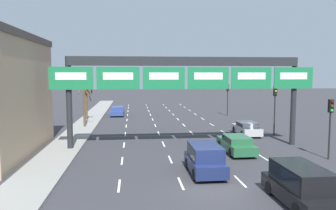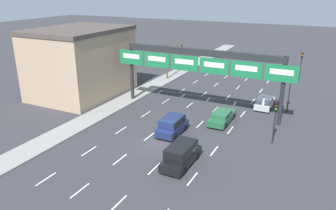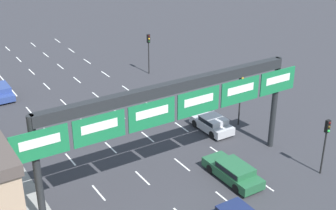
{
  "view_description": "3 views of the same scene",
  "coord_description": "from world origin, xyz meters",
  "px_view_note": "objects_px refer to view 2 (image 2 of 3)",
  "views": [
    {
      "loc": [
        -4.19,
        -16.0,
        5.9
      ],
      "look_at": [
        -1.57,
        8.12,
        3.58
      ],
      "focal_mm": 35.0,
      "sensor_mm": 36.0,
      "label": 1
    },
    {
      "loc": [
        12.86,
        -23.92,
        13.7
      ],
      "look_at": [
        -1.64,
        5.01,
        1.96
      ],
      "focal_mm": 35.0,
      "sensor_mm": 36.0,
      "label": 2
    },
    {
      "loc": [
        -14.72,
        -13.12,
        17.96
      ],
      "look_at": [
        1.38,
        12.48,
        4.26
      ],
      "focal_mm": 50.0,
      "sensor_mm": 36.0,
      "label": 3
    }
  ],
  "objects_px": {
    "car_blue": "(209,64)",
    "traffic_light_far_end": "(290,84)",
    "traffic_light_near_gantry": "(276,113)",
    "tree_bare_closest": "(167,59)",
    "tree_bare_second": "(179,55)",
    "suv_black": "(181,154)",
    "suv_navy": "(172,125)",
    "car_silver": "(265,102)",
    "traffic_light_mid_block": "(301,61)",
    "sign_gantry": "(200,61)",
    "car_green": "(222,116)"
  },
  "relations": [
    {
      "from": "sign_gantry",
      "to": "suv_black",
      "type": "xyz_separation_m",
      "value": [
        3.28,
        -12.05,
        -4.92
      ]
    },
    {
      "from": "suv_black",
      "to": "sign_gantry",
      "type": "bearing_deg",
      "value": 105.23
    },
    {
      "from": "sign_gantry",
      "to": "traffic_light_near_gantry",
      "type": "height_order",
      "value": "sign_gantry"
    },
    {
      "from": "sign_gantry",
      "to": "suv_black",
      "type": "distance_m",
      "value": 13.43
    },
    {
      "from": "traffic_light_far_end",
      "to": "tree_bare_second",
      "type": "xyz_separation_m",
      "value": [
        -19.32,
        11.97,
        -0.58
      ]
    },
    {
      "from": "car_green",
      "to": "traffic_light_mid_block",
      "type": "xyz_separation_m",
      "value": [
        5.55,
        21.09,
        2.46
      ]
    },
    {
      "from": "tree_bare_closest",
      "to": "traffic_light_near_gantry",
      "type": "bearing_deg",
      "value": -39.63
    },
    {
      "from": "tree_bare_closest",
      "to": "traffic_light_mid_block",
      "type": "bearing_deg",
      "value": 24.16
    },
    {
      "from": "tree_bare_second",
      "to": "sign_gantry",
      "type": "bearing_deg",
      "value": -58.33
    },
    {
      "from": "car_green",
      "to": "traffic_light_mid_block",
      "type": "height_order",
      "value": "traffic_light_mid_block"
    },
    {
      "from": "traffic_light_mid_block",
      "to": "traffic_light_far_end",
      "type": "relative_size",
      "value": 0.94
    },
    {
      "from": "suv_navy",
      "to": "suv_black",
      "type": "bearing_deg",
      "value": -57.13
    },
    {
      "from": "traffic_light_near_gantry",
      "to": "tree_bare_second",
      "type": "relative_size",
      "value": 0.78
    },
    {
      "from": "car_silver",
      "to": "traffic_light_near_gantry",
      "type": "xyz_separation_m",
      "value": [
        2.54,
        -9.29,
        2.29
      ]
    },
    {
      "from": "tree_bare_second",
      "to": "traffic_light_mid_block",
      "type": "bearing_deg",
      "value": 8.38
    },
    {
      "from": "car_blue",
      "to": "traffic_light_mid_block",
      "type": "distance_m",
      "value": 15.75
    },
    {
      "from": "suv_black",
      "to": "tree_bare_closest",
      "type": "height_order",
      "value": "tree_bare_closest"
    },
    {
      "from": "car_blue",
      "to": "traffic_light_near_gantry",
      "type": "height_order",
      "value": "traffic_light_near_gantry"
    },
    {
      "from": "car_blue",
      "to": "traffic_light_mid_block",
      "type": "relative_size",
      "value": 1.05
    },
    {
      "from": "car_blue",
      "to": "traffic_light_far_end",
      "type": "distance_m",
      "value": 23.09
    },
    {
      "from": "suv_black",
      "to": "traffic_light_far_end",
      "type": "distance_m",
      "value": 17.52
    },
    {
      "from": "tree_bare_closest",
      "to": "tree_bare_second",
      "type": "height_order",
      "value": "tree_bare_closest"
    },
    {
      "from": "suv_navy",
      "to": "suv_black",
      "type": "xyz_separation_m",
      "value": [
        3.25,
        -5.03,
        0.03
      ]
    },
    {
      "from": "traffic_light_near_gantry",
      "to": "traffic_light_mid_block",
      "type": "relative_size",
      "value": 0.95
    },
    {
      "from": "tree_bare_second",
      "to": "suv_black",
      "type": "bearing_deg",
      "value": -64.84
    },
    {
      "from": "suv_navy",
      "to": "suv_black",
      "type": "height_order",
      "value": "suv_black"
    },
    {
      "from": "traffic_light_near_gantry",
      "to": "traffic_light_far_end",
      "type": "bearing_deg",
      "value": 89.49
    },
    {
      "from": "car_blue",
      "to": "traffic_light_far_end",
      "type": "relative_size",
      "value": 0.98
    },
    {
      "from": "traffic_light_far_end",
      "to": "car_blue",
      "type": "bearing_deg",
      "value": 133.14
    },
    {
      "from": "traffic_light_near_gantry",
      "to": "suv_black",
      "type": "bearing_deg",
      "value": -129.38
    },
    {
      "from": "car_green",
      "to": "traffic_light_far_end",
      "type": "distance_m",
      "value": 8.98
    },
    {
      "from": "suv_black",
      "to": "car_silver",
      "type": "bearing_deg",
      "value": 78.28
    },
    {
      "from": "car_blue",
      "to": "traffic_light_near_gantry",
      "type": "xyz_separation_m",
      "value": [
        15.61,
        -25.73,
        2.29
      ]
    },
    {
      "from": "traffic_light_mid_block",
      "to": "tree_bare_second",
      "type": "relative_size",
      "value": 0.83
    },
    {
      "from": "car_silver",
      "to": "suv_black",
      "type": "height_order",
      "value": "suv_black"
    },
    {
      "from": "sign_gantry",
      "to": "car_blue",
      "type": "distance_m",
      "value": 22.51
    },
    {
      "from": "sign_gantry",
      "to": "traffic_light_far_end",
      "type": "relative_size",
      "value": 4.43
    },
    {
      "from": "suv_navy",
      "to": "car_silver",
      "type": "distance_m",
      "value": 13.34
    },
    {
      "from": "car_silver",
      "to": "traffic_light_mid_block",
      "type": "height_order",
      "value": "traffic_light_mid_block"
    },
    {
      "from": "traffic_light_far_end",
      "to": "traffic_light_near_gantry",
      "type": "bearing_deg",
      "value": -90.51
    },
    {
      "from": "suv_black",
      "to": "traffic_light_near_gantry",
      "type": "relative_size",
      "value": 1.09
    },
    {
      "from": "traffic_light_near_gantry",
      "to": "tree_bare_second",
      "type": "xyz_separation_m",
      "value": [
        -19.24,
        20.96,
        -0.22
      ]
    },
    {
      "from": "sign_gantry",
      "to": "car_silver",
      "type": "distance_m",
      "value": 9.63
    },
    {
      "from": "traffic_light_mid_block",
      "to": "traffic_light_far_end",
      "type": "xyz_separation_m",
      "value": [
        0.26,
        -14.78,
        0.2
      ]
    },
    {
      "from": "traffic_light_far_end",
      "to": "suv_black",
      "type": "bearing_deg",
      "value": -110.41
    },
    {
      "from": "car_blue",
      "to": "traffic_light_near_gantry",
      "type": "bearing_deg",
      "value": -58.76
    },
    {
      "from": "traffic_light_near_gantry",
      "to": "tree_bare_closest",
      "type": "xyz_separation_m",
      "value": [
        -18.68,
        15.47,
        0.17
      ]
    },
    {
      "from": "car_blue",
      "to": "traffic_light_mid_block",
      "type": "xyz_separation_m",
      "value": [
        15.43,
        -1.96,
        2.46
      ]
    },
    {
      "from": "sign_gantry",
      "to": "car_silver",
      "type": "bearing_deg",
      "value": 33.91
    },
    {
      "from": "car_green",
      "to": "traffic_light_near_gantry",
      "type": "xyz_separation_m",
      "value": [
        5.73,
        -2.68,
        2.3
      ]
    }
  ]
}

